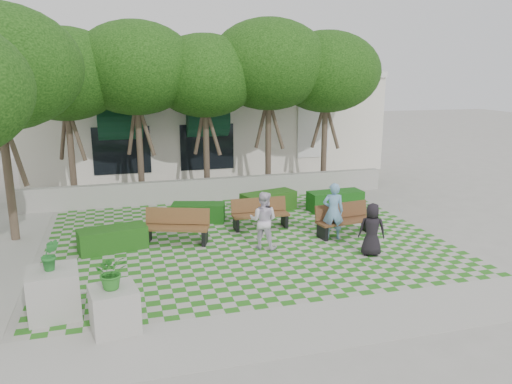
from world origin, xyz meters
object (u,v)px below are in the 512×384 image
object	(u,v)px
bench_east	(344,220)
hedge_west	(113,239)
planter_front	(114,300)
person_white	(263,220)
planter_back	(54,290)
hedge_east	(335,201)
hedge_midleft	(198,212)
person_dark	(372,230)
hedge_midright	(269,202)
bench_west	(176,227)
bench_mid	(260,214)
person_blue	(333,211)

from	to	relation	value
bench_east	hedge_west	bearing A→B (deg)	166.96
planter_front	person_white	world-z (taller)	person_white
planter_front	planter_back	xyz separation A→B (m)	(-1.25, 1.00, -0.08)
bench_east	hedge_west	distance (m)	7.27
planter_back	hedge_east	bearing A→B (deg)	32.90
planter_back	hedge_midleft	bearing A→B (deg)	55.61
planter_front	person_dark	xyz separation A→B (m)	(7.17, 2.41, 0.11)
hedge_midright	planter_front	world-z (taller)	planter_front
hedge_midleft	hedge_west	size ratio (longest dim) A/B	0.94
hedge_west	bench_west	bearing A→B (deg)	3.92
bench_east	person_white	bearing A→B (deg)	-178.96
bench_mid	hedge_west	xyz separation A→B (m)	(-4.82, -0.86, -0.14)
hedge_midright	person_white	distance (m)	4.12
person_blue	person_white	distance (m)	2.37
bench_west	planter_front	distance (m)	5.36
hedge_east	hedge_midright	bearing A→B (deg)	167.39
bench_mid	hedge_midright	size ratio (longest dim) A/B	0.92
planter_front	hedge_east	bearing A→B (deg)	40.94
bench_west	hedge_east	bearing A→B (deg)	38.31
hedge_midleft	person_white	xyz separation A→B (m)	(1.42, -3.27, 0.55)
bench_mid	person_blue	xyz separation A→B (m)	(1.89, -1.71, 0.43)
person_white	hedge_midleft	bearing A→B (deg)	-36.43
bench_west	person_white	distance (m)	2.75
bench_east	person_dark	world-z (taller)	person_dark
bench_mid	hedge_west	distance (m)	4.90
planter_front	person_dark	bearing A→B (deg)	18.55
person_blue	hedge_west	bearing A→B (deg)	9.29
bench_west	person_blue	world-z (taller)	person_blue
bench_west	hedge_midright	xyz separation A→B (m)	(3.81, 2.66, -0.15)
hedge_west	person_white	bearing A→B (deg)	-13.80
bench_west	person_white	bearing A→B (deg)	-6.22
person_dark	planter_front	bearing A→B (deg)	42.44
planter_front	planter_back	size ratio (longest dim) A/B	0.93
person_blue	person_dark	distance (m)	1.70
hedge_midleft	planter_front	world-z (taller)	planter_front
planter_back	person_dark	bearing A→B (deg)	9.49
planter_front	planter_back	world-z (taller)	planter_back
bench_mid	person_white	bearing A→B (deg)	-102.56
hedge_midleft	hedge_west	bearing A→B (deg)	-143.16
hedge_midleft	person_blue	bearing A→B (deg)	-38.87
bench_east	hedge_midright	world-z (taller)	bench_east
bench_east	person_dark	size ratio (longest dim) A/B	1.31
bench_east	person_blue	xyz separation A→B (m)	(-0.53, -0.26, 0.42)
person_blue	person_white	xyz separation A→B (m)	(-2.36, -0.22, -0.04)
hedge_east	planter_front	world-z (taller)	planter_front
bench_west	hedge_west	world-z (taller)	bench_west
hedge_east	person_dark	bearing A→B (deg)	-102.35
hedge_midright	person_blue	xyz separation A→B (m)	(1.00, -3.64, 0.54)
bench_east	planter_back	distance (m)	9.09
hedge_midright	planter_front	bearing A→B (deg)	-126.60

